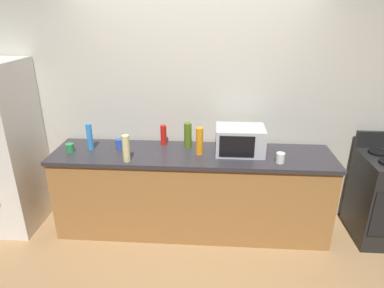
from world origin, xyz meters
TOP-DOWN VIEW (x-y plane):
  - ground_plane at (0.00, 0.00)m, footprint 8.00×8.00m
  - back_wall at (0.00, 0.81)m, footprint 6.40×0.10m
  - counter_run at (0.00, 0.40)m, footprint 2.84×0.64m
  - microwave at (0.48, 0.45)m, footprint 0.48×0.35m
  - bottle_spray_cleaner at (-1.05, 0.43)m, footprint 0.06×0.06m
  - bottle_hot_sauce at (-0.32, 0.61)m, footprint 0.06×0.06m
  - bottle_dish_soap at (0.08, 0.39)m, footprint 0.07×0.07m
  - bottle_olive_oil at (-0.05, 0.56)m, footprint 0.08×0.08m
  - bottle_vinegar at (-0.61, 0.17)m, footprint 0.07×0.07m
  - mug_white at (0.85, 0.23)m, footprint 0.08×0.08m
  - mug_green at (-1.24, 0.35)m, footprint 0.08×0.08m
  - mug_blue at (-0.77, 0.49)m, footprint 0.08×0.08m

SIDE VIEW (x-z plane):
  - ground_plane at x=0.00m, z-range 0.00..0.00m
  - counter_run at x=0.00m, z-range 0.00..0.90m
  - mug_green at x=-1.24m, z-range 0.90..0.99m
  - mug_blue at x=-0.77m, z-range 0.90..1.00m
  - mug_white at x=0.85m, z-range 0.90..1.00m
  - bottle_hot_sauce at x=-0.32m, z-range 0.90..1.12m
  - bottle_vinegar at x=-0.61m, z-range 0.90..1.16m
  - bottle_olive_oil at x=-0.05m, z-range 0.90..1.16m
  - microwave at x=0.48m, z-range 0.90..1.17m
  - bottle_spray_cleaner at x=-1.05m, z-range 0.90..1.18m
  - bottle_dish_soap at x=0.08m, z-range 0.90..1.18m
  - back_wall at x=0.00m, z-range 0.00..2.70m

